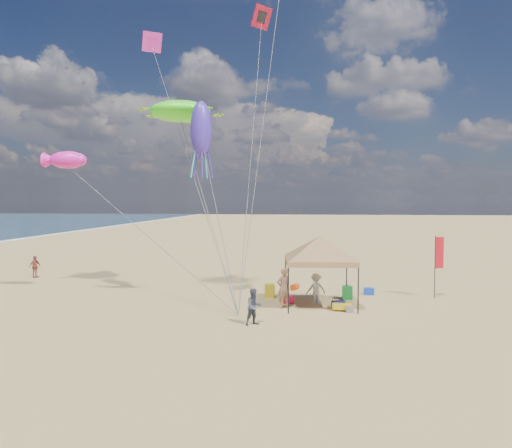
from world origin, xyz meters
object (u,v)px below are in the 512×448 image
(cooler_red, at_px, (289,299))
(person_near_b, at_px, (254,307))
(person_near_a, at_px, (283,288))
(chair_green, at_px, (347,293))
(person_far_a, at_px, (35,267))
(canopy_tent, at_px, (320,239))
(cooler_blue, at_px, (369,291))
(feather_flag, at_px, (438,257))
(beach_cart, at_px, (342,306))
(person_near_c, at_px, (316,289))
(chair_yellow, at_px, (270,291))

(cooler_red, bearing_deg, person_near_b, -106.10)
(person_near_a, xyz_separation_m, person_near_b, (-1.02, -3.21, -0.20))
(chair_green, xyz_separation_m, person_far_a, (-20.13, 4.53, 0.39))
(cooler_red, relative_size, person_near_a, 0.28)
(chair_green, distance_m, person_near_a, 4.00)
(canopy_tent, xyz_separation_m, person_near_a, (-1.72, -0.65, -2.33))
(cooler_blue, bearing_deg, feather_flag, -7.13)
(beach_cart, xyz_separation_m, person_near_b, (-3.79, -2.98, 0.56))
(person_near_b, relative_size, person_far_a, 1.03)
(feather_flag, height_order, person_near_b, feather_flag)
(cooler_red, bearing_deg, beach_cart, -26.90)
(person_near_a, bearing_deg, person_near_c, -179.31)
(cooler_red, bearing_deg, feather_flag, 15.70)
(person_near_c, xyz_separation_m, person_far_a, (-18.49, 5.81, -0.03))
(canopy_tent, xyz_separation_m, cooler_red, (-1.51, 0.42, -3.10))
(chair_yellow, relative_size, person_near_b, 0.46)
(cooler_red, bearing_deg, person_near_a, -101.14)
(cooler_red, xyz_separation_m, beach_cart, (2.55, -1.30, 0.01))
(feather_flag, distance_m, cooler_blue, 4.06)
(person_near_a, bearing_deg, cooler_red, -134.43)
(person_near_a, xyz_separation_m, person_near_c, (1.55, 1.05, -0.19))
(cooler_blue, relative_size, person_near_c, 0.35)
(cooler_blue, distance_m, beach_cart, 4.26)
(canopy_tent, height_order, chair_green, canopy_tent)
(person_near_b, bearing_deg, person_far_a, 111.04)
(feather_flag, distance_m, person_near_a, 8.68)
(cooler_blue, distance_m, person_far_a, 21.64)
(person_near_a, bearing_deg, feather_flag, 168.90)
(feather_flag, bearing_deg, cooler_red, -164.30)
(chair_green, bearing_deg, person_far_a, 167.32)
(cooler_red, relative_size, chair_yellow, 0.77)
(chair_green, distance_m, chair_yellow, 4.06)
(cooler_red, height_order, cooler_blue, same)
(beach_cart, bearing_deg, chair_yellow, 144.50)
(cooler_blue, bearing_deg, chair_green, -133.02)
(cooler_blue, xyz_separation_m, chair_green, (-1.26, -1.35, 0.16))
(person_near_b, bearing_deg, chair_green, 16.05)
(beach_cart, height_order, person_far_a, person_far_a)
(beach_cart, bearing_deg, chair_green, 80.43)
(canopy_tent, distance_m, chair_green, 3.69)
(feather_flag, height_order, cooler_blue, feather_flag)
(chair_green, distance_m, person_near_b, 6.98)
(feather_flag, bearing_deg, canopy_tent, -157.37)
(beach_cart, relative_size, person_near_b, 0.59)
(chair_green, relative_size, beach_cart, 0.78)
(person_near_a, distance_m, person_near_b, 3.37)
(canopy_tent, xyz_separation_m, person_near_c, (-0.17, 0.40, -2.52))
(person_near_a, relative_size, person_near_c, 1.25)
(cooler_red, relative_size, cooler_blue, 1.00)
(chair_green, distance_m, beach_cart, 2.60)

